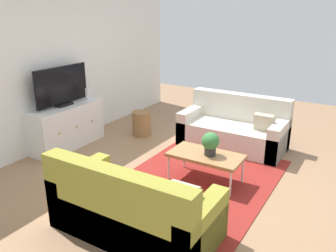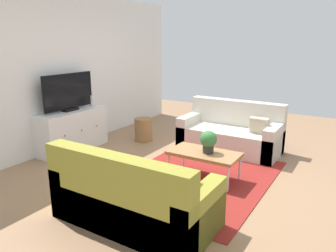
# 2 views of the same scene
# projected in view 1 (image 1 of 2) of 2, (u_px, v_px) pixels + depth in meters

# --- Properties ---
(ground_plane) EXTENTS (10.00, 10.00, 0.00)m
(ground_plane) POSITION_uv_depth(u_px,v_px,m) (188.00, 178.00, 4.80)
(ground_plane) COLOR #997251
(wall_back) EXTENTS (6.40, 0.12, 2.70)m
(wall_back) POSITION_uv_depth(u_px,v_px,m) (51.00, 64.00, 5.60)
(wall_back) COLOR white
(wall_back) RESTS_ON ground_plane
(area_rug) EXTENTS (2.50, 1.90, 0.01)m
(area_rug) POSITION_uv_depth(u_px,v_px,m) (198.00, 180.00, 4.72)
(area_rug) COLOR maroon
(area_rug) RESTS_ON ground_plane
(couch_left_side) EXTENTS (0.83, 1.70, 0.85)m
(couch_left_side) POSITION_uv_depth(u_px,v_px,m) (131.00, 212.00, 3.49)
(couch_left_side) COLOR olive
(couch_left_side) RESTS_ON ground_plane
(couch_right_side) EXTENTS (0.83, 1.70, 0.85)m
(couch_right_side) POSITION_uv_depth(u_px,v_px,m) (235.00, 130.00, 5.81)
(couch_right_side) COLOR beige
(couch_right_side) RESTS_ON ground_plane
(coffee_table) EXTENTS (0.52, 0.96, 0.40)m
(coffee_table) POSITION_uv_depth(u_px,v_px,m) (206.00, 156.00, 4.58)
(coffee_table) COLOR #A37547
(coffee_table) RESTS_ON ground_plane
(potted_plant) EXTENTS (0.23, 0.23, 0.31)m
(potted_plant) POSITION_uv_depth(u_px,v_px,m) (210.00, 143.00, 4.48)
(potted_plant) COLOR #2D2D2D
(potted_plant) RESTS_ON coffee_table
(tv_console) EXTENTS (1.30, 0.47, 0.71)m
(tv_console) POSITION_uv_depth(u_px,v_px,m) (67.00, 126.00, 5.76)
(tv_console) COLOR white
(tv_console) RESTS_ON ground_plane
(flat_screen_tv) EXTENTS (1.03, 0.16, 0.64)m
(flat_screen_tv) POSITION_uv_depth(u_px,v_px,m) (62.00, 86.00, 5.55)
(flat_screen_tv) COLOR black
(flat_screen_tv) RESTS_ON tv_console
(glass_vase) EXTENTS (0.11, 0.11, 0.20)m
(glass_vase) POSITION_uv_depth(u_px,v_px,m) (87.00, 93.00, 6.04)
(glass_vase) COLOR silver
(glass_vase) RESTS_ON tv_console
(wicker_basket) EXTENTS (0.34, 0.34, 0.44)m
(wicker_basket) POSITION_uv_depth(u_px,v_px,m) (142.00, 123.00, 6.31)
(wicker_basket) COLOR olive
(wicker_basket) RESTS_ON ground_plane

